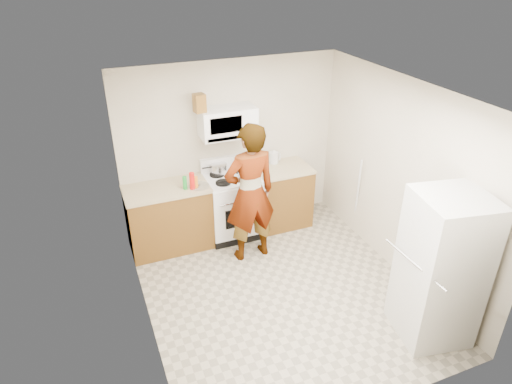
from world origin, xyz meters
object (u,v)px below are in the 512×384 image
gas_range (233,204)px  person (250,194)px  microwave (228,122)px  saucepan (219,168)px  kettle (274,158)px  fridge (441,269)px

gas_range → person: (0.03, -0.62, 0.48)m
microwave → saucepan: 0.70m
gas_range → microwave: microwave is taller
person → kettle: 1.08m
kettle → saucepan: size_ratio=0.77×
gas_range → saucepan: size_ratio=5.06×
microwave → fridge: size_ratio=0.45×
microwave → person: size_ratio=0.39×
microwave → kettle: bearing=6.3°
fridge → kettle: bearing=112.4°
fridge → kettle: (-0.61, 2.89, 0.17)m
gas_range → saucepan: bearing=128.8°
fridge → kettle: size_ratio=9.95×
microwave → saucepan: microwave is taller
microwave → person: bearing=-87.5°
fridge → microwave: bearing=126.1°
fridge → saucepan: size_ratio=7.61×
microwave → saucepan: bearing=162.8°
person → fridge: size_ratio=1.13×
gas_range → saucepan: (-0.14, 0.17, 0.53)m
person → kettle: (0.70, 0.83, 0.06)m
gas_range → saucepan: gas_range is taller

